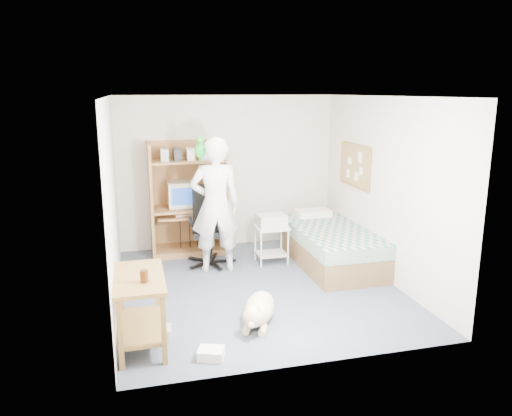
# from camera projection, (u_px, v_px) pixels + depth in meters

# --- Properties ---
(floor) EXTENTS (4.00, 4.00, 0.00)m
(floor) POSITION_uv_depth(u_px,v_px,m) (258.00, 287.00, 6.69)
(floor) COLOR #424B59
(floor) RESTS_ON ground
(wall_back) EXTENTS (3.60, 0.02, 2.50)m
(wall_back) POSITION_uv_depth(u_px,v_px,m) (228.00, 172.00, 8.29)
(wall_back) COLOR beige
(wall_back) RESTS_ON floor
(wall_right) EXTENTS (0.02, 4.00, 2.50)m
(wall_right) POSITION_uv_depth(u_px,v_px,m) (385.00, 189.00, 6.84)
(wall_right) COLOR beige
(wall_right) RESTS_ON floor
(wall_left) EXTENTS (0.02, 4.00, 2.50)m
(wall_left) POSITION_uv_depth(u_px,v_px,m) (112.00, 204.00, 5.97)
(wall_left) COLOR beige
(wall_left) RESTS_ON floor
(ceiling) EXTENTS (3.60, 4.00, 0.02)m
(ceiling) POSITION_uv_depth(u_px,v_px,m) (258.00, 96.00, 6.12)
(ceiling) COLOR white
(ceiling) RESTS_ON wall_back
(computer_hutch) EXTENTS (1.20, 0.63, 1.80)m
(computer_hutch) POSITION_uv_depth(u_px,v_px,m) (188.00, 203.00, 7.97)
(computer_hutch) COLOR brown
(computer_hutch) RESTS_ON floor
(bed) EXTENTS (1.02, 2.02, 0.66)m
(bed) POSITION_uv_depth(u_px,v_px,m) (331.00, 246.00, 7.52)
(bed) COLOR brown
(bed) RESTS_ON floor
(side_desk) EXTENTS (0.50, 1.00, 0.75)m
(side_desk) POSITION_uv_depth(u_px,v_px,m) (140.00, 300.00, 5.07)
(side_desk) COLOR olive
(side_desk) RESTS_ON floor
(corkboard) EXTENTS (0.04, 0.94, 0.66)m
(corkboard) POSITION_uv_depth(u_px,v_px,m) (355.00, 166.00, 7.63)
(corkboard) COLOR #936742
(corkboard) RESTS_ON wall_right
(office_chair) EXTENTS (0.66, 0.66, 1.18)m
(office_chair) POSITION_uv_depth(u_px,v_px,m) (210.00, 237.00, 7.52)
(office_chair) COLOR black
(office_chair) RESTS_ON floor
(person) EXTENTS (0.74, 0.51, 1.95)m
(person) POSITION_uv_depth(u_px,v_px,m) (216.00, 205.00, 7.11)
(person) COLOR white
(person) RESTS_ON floor
(parrot) EXTENTS (0.14, 0.25, 0.40)m
(parrot) POSITION_uv_depth(u_px,v_px,m) (200.00, 149.00, 6.89)
(parrot) COLOR #127E1C
(parrot) RESTS_ON person
(dog) EXTENTS (0.58, 0.96, 0.38)m
(dog) POSITION_uv_depth(u_px,v_px,m) (258.00, 309.00, 5.61)
(dog) COLOR beige
(dog) RESTS_ON floor
(printer_cart) EXTENTS (0.49, 0.39, 0.57)m
(printer_cart) POSITION_uv_depth(u_px,v_px,m) (271.00, 239.00, 7.55)
(printer_cart) COLOR silver
(printer_cart) RESTS_ON floor
(printer) EXTENTS (0.43, 0.33, 0.18)m
(printer) POSITION_uv_depth(u_px,v_px,m) (272.00, 221.00, 7.49)
(printer) COLOR beige
(printer) RESTS_ON printer_cart
(crt_monitor) EXTENTS (0.42, 0.45, 0.40)m
(crt_monitor) POSITION_uv_depth(u_px,v_px,m) (181.00, 194.00, 7.92)
(crt_monitor) COLOR beige
(crt_monitor) RESTS_ON computer_hutch
(keyboard) EXTENTS (0.46, 0.19, 0.03)m
(keyboard) POSITION_uv_depth(u_px,v_px,m) (189.00, 214.00, 7.86)
(keyboard) COLOR beige
(keyboard) RESTS_ON computer_hutch
(pencil_cup) EXTENTS (0.08, 0.08, 0.12)m
(pencil_cup) POSITION_uv_depth(u_px,v_px,m) (213.00, 203.00, 7.98)
(pencil_cup) COLOR gold
(pencil_cup) RESTS_ON computer_hutch
(drink_glass) EXTENTS (0.08, 0.08, 0.12)m
(drink_glass) POSITION_uv_depth(u_px,v_px,m) (144.00, 276.00, 4.84)
(drink_glass) COLOR #3C1E09
(drink_glass) RESTS_ON side_desk
(floor_box_a) EXTENTS (0.30, 0.27, 0.10)m
(floor_box_a) POSITION_uv_depth(u_px,v_px,m) (211.00, 354.00, 4.90)
(floor_box_a) COLOR white
(floor_box_a) RESTS_ON floor
(floor_box_b) EXTENTS (0.21, 0.24, 0.08)m
(floor_box_b) POSITION_uv_depth(u_px,v_px,m) (163.00, 331.00, 5.37)
(floor_box_b) COLOR #B9B9B4
(floor_box_b) RESTS_ON floor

